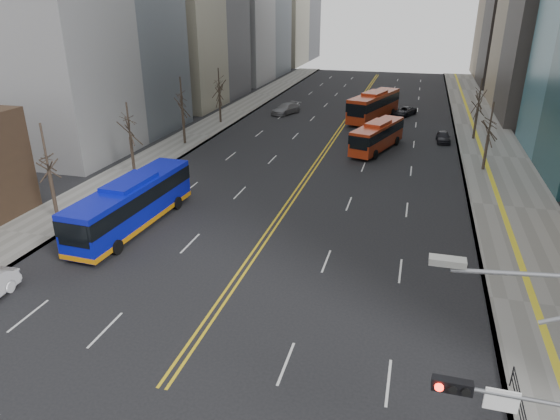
{
  "coord_description": "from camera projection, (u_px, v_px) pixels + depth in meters",
  "views": [
    {
      "loc": [
        9.29,
        -9.64,
        15.31
      ],
      "look_at": [
        2.35,
        15.47,
        4.29
      ],
      "focal_mm": 32.0,
      "sensor_mm": 36.0,
      "label": 1
    }
  ],
  "objects": [
    {
      "name": "car_dark_far",
      "position": [
        405.0,
        111.0,
        71.06
      ],
      "size": [
        3.67,
        4.83,
        1.22
      ],
      "primitive_type": "imported",
      "rotation": [
        0.0,
        0.0,
        -0.43
      ],
      "color": "black",
      "rests_on": "ground"
    },
    {
      "name": "red_bus_far",
      "position": [
        374.0,
        104.0,
        68.01
      ],
      "size": [
        6.15,
        12.44,
        3.83
      ],
      "color": "#A52C11",
      "rests_on": "ground"
    },
    {
      "name": "red_bus_near",
      "position": [
        377.0,
        134.0,
        54.14
      ],
      "size": [
        5.12,
        10.24,
        3.2
      ],
      "color": "#A52C11",
      "rests_on": "ground"
    },
    {
      "name": "car_silver",
      "position": [
        286.0,
        109.0,
        71.99
      ],
      "size": [
        3.93,
        5.62,
        1.51
      ],
      "primitive_type": "imported",
      "rotation": [
        0.0,
        0.0,
        -0.39
      ],
      "color": "gray",
      "rests_on": "ground"
    },
    {
      "name": "sidewalk_right",
      "position": [
        493.0,
        156.0,
        52.42
      ],
      "size": [
        7.0,
        130.0,
        0.15
      ],
      "primitive_type": "cube",
      "color": "slate",
      "rests_on": "ground"
    },
    {
      "name": "blue_bus",
      "position": [
        132.0,
        203.0,
        35.64
      ],
      "size": [
        3.29,
        12.64,
        3.64
      ],
      "color": "#0B13AD",
      "rests_on": "ground"
    },
    {
      "name": "street_trees",
      "position": [
        237.0,
        119.0,
        47.33
      ],
      "size": [
        35.2,
        47.2,
        7.6
      ],
      "color": "black",
      "rests_on": "ground"
    },
    {
      "name": "centerline",
      "position": [
        343.0,
        125.0,
        65.62
      ],
      "size": [
        0.55,
        100.0,
        0.01
      ],
      "color": "gold",
      "rests_on": "ground"
    },
    {
      "name": "sidewalk_left",
      "position": [
        196.0,
        135.0,
        60.76
      ],
      "size": [
        5.0,
        130.0,
        0.15
      ],
      "primitive_type": "cube",
      "color": "slate",
      "rests_on": "ground"
    },
    {
      "name": "car_dark_mid",
      "position": [
        443.0,
        137.0,
        57.78
      ],
      "size": [
        1.7,
        3.77,
        1.26
      ],
      "primitive_type": "imported",
      "rotation": [
        0.0,
        0.0,
        0.06
      ],
      "color": "black",
      "rests_on": "ground"
    }
  ]
}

